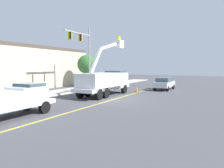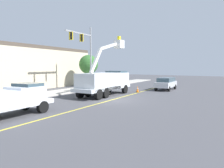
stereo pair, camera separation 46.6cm
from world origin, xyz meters
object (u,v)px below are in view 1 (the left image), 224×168
object	(u,v)px
traffic_signal_mast	(84,48)
passing_minivan	(165,83)
traffic_cone_mid_front	(137,89)
service_pickup_truck	(10,100)
utility_bucket_truck	(105,81)

from	to	relation	value
traffic_signal_mast	passing_minivan	bearing A→B (deg)	-55.04
passing_minivan	traffic_cone_mid_front	distance (m)	5.09
service_pickup_truck	traffic_signal_mast	size ratio (longest dim) A/B	0.66
service_pickup_truck	passing_minivan	distance (m)	20.82
utility_bucket_truck	passing_minivan	bearing A→B (deg)	-21.91
passing_minivan	traffic_signal_mast	world-z (taller)	traffic_signal_mast
utility_bucket_truck	passing_minivan	world-z (taller)	utility_bucket_truck
service_pickup_truck	utility_bucket_truck	bearing A→B (deg)	4.31
utility_bucket_truck	service_pickup_truck	xyz separation A→B (m)	(-11.49, -0.86, -0.48)
utility_bucket_truck	traffic_signal_mast	size ratio (longest dim) A/B	0.96
traffic_cone_mid_front	passing_minivan	bearing A→B (deg)	-22.92
service_pickup_truck	passing_minivan	size ratio (longest dim) A/B	1.16
utility_bucket_truck	traffic_cone_mid_front	bearing A→B (deg)	-20.84
service_pickup_truck	traffic_signal_mast	world-z (taller)	traffic_signal_mast
traffic_cone_mid_front	traffic_signal_mast	bearing A→B (deg)	103.58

